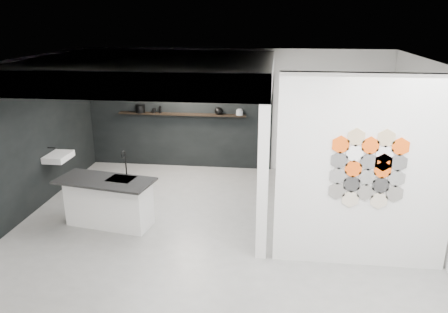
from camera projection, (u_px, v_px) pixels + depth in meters
floor at (216, 224)px, 7.71m from camera, size 7.00×6.00×0.01m
partition_panel at (364, 174)px, 6.08m from camera, size 2.45×0.15×2.80m
bay_clad_back at (179, 118)px, 10.29m from camera, size 4.40×0.04×2.35m
bay_clad_left at (50, 138)px, 8.68m from camera, size 0.04×4.00×2.35m
bulkhead at (153, 70)px, 8.01m from camera, size 4.40×4.00×0.40m
corner_column at (263, 184)px, 6.31m from camera, size 0.16×0.16×2.35m
fascia_beam at (116, 86)px, 6.20m from camera, size 4.40×0.16×0.40m
wall_basin at (58, 157)px, 8.57m from camera, size 0.40×0.60×0.12m
display_shelf at (182, 114)px, 10.14m from camera, size 3.00×0.15×0.04m
kitchen_island at (109, 201)px, 7.54m from camera, size 1.74×1.00×1.32m
stockpot at (140, 109)px, 10.22m from camera, size 0.25×0.25×0.18m
kettle at (219, 111)px, 10.01m from camera, size 0.25×0.25×0.17m
glass_bowl at (240, 112)px, 9.97m from camera, size 0.18×0.18×0.11m
glass_vase at (240, 112)px, 9.96m from camera, size 0.10×0.10×0.14m
bottle_dark at (160, 109)px, 10.17m from camera, size 0.08×0.08×0.16m
utensil_cup at (154, 111)px, 10.20m from camera, size 0.08×0.08×0.10m
hex_tile_cluster at (369, 169)px, 5.96m from camera, size 1.04×0.02×1.16m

